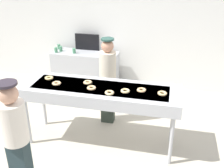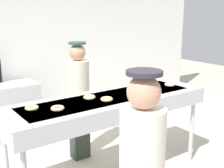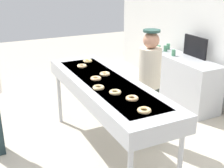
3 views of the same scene
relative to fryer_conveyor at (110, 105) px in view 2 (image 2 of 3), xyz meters
name	(u,v)px [view 2 (image 2 of 3)]	position (x,y,z in m)	size (l,w,h in m)	color
back_wall	(30,33)	(0.00, 2.47, 0.70)	(8.00, 0.12, 3.32)	white
fryer_conveyor	(110,105)	(0.00, 0.00, 0.00)	(2.55, 0.76, 1.06)	#B7BABF
plain_donut_0	(133,97)	(0.20, -0.20, 0.12)	(0.14, 0.14, 0.04)	#E7C688
plain_donut_1	(58,108)	(-0.71, -0.06, 0.12)	(0.14, 0.14, 0.04)	#F5CA8E
plain_donut_2	(170,85)	(0.98, -0.04, 0.12)	(0.14, 0.14, 0.04)	#F9CD86
plain_donut_3	(141,92)	(0.42, -0.09, 0.12)	(0.14, 0.14, 0.04)	#EDD08E
plain_donut_4	(89,97)	(-0.23, 0.09, 0.12)	(0.14, 0.14, 0.04)	#F6CD8E
plain_donut_5	(32,108)	(-0.92, 0.11, 0.12)	(0.14, 0.14, 0.04)	#F7D082
plain_donut_6	(151,87)	(0.66, 0.00, 0.12)	(0.14, 0.14, 0.04)	#F5C283
plain_donut_7	(107,99)	(-0.11, -0.10, 0.12)	(0.14, 0.14, 0.04)	#F8C789
worker_baker	(79,96)	(-0.04, 0.68, -0.04)	(0.30, 0.30, 1.66)	#2C372D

